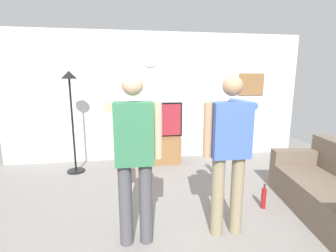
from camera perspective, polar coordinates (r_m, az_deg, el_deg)
ground_plane at (r=2.96m, az=4.96°, el=-25.09°), size 8.40×8.40×0.00m
back_wall at (r=5.32m, az=-2.43°, el=6.78°), size 6.40×0.10×2.70m
tv_stand at (r=5.15m, az=-3.63°, el=-5.60°), size 1.13×0.54×0.54m
television at (r=5.06m, az=-3.77°, el=1.39°), size 1.26×0.07×0.71m
wall_clock at (r=5.24m, az=-4.19°, el=15.21°), size 0.30×0.03×0.30m
framed_picture at (r=5.88m, az=18.83°, el=9.20°), size 0.60×0.04×0.49m
floor_lamp at (r=4.75m, az=-21.77°, el=5.43°), size 0.32×0.32×1.88m
person_standing_nearer_lamp at (r=2.51m, az=-7.88°, el=-6.04°), size 0.57×0.78×1.79m
person_standing_nearer_couch at (r=2.73m, az=14.10°, el=-4.90°), size 0.59×0.78×1.78m
side_couch at (r=3.88m, az=34.61°, el=-12.60°), size 1.12×1.90×0.87m
beverage_bottle at (r=3.70m, az=21.45°, el=-15.39°), size 0.07×0.07×0.35m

